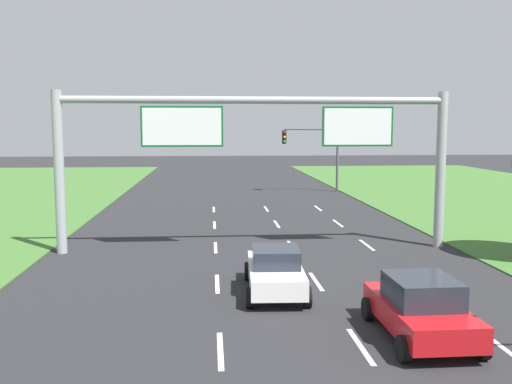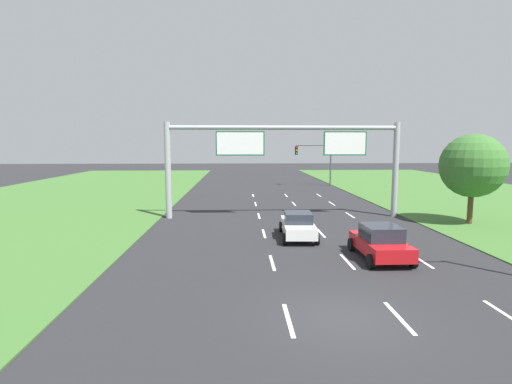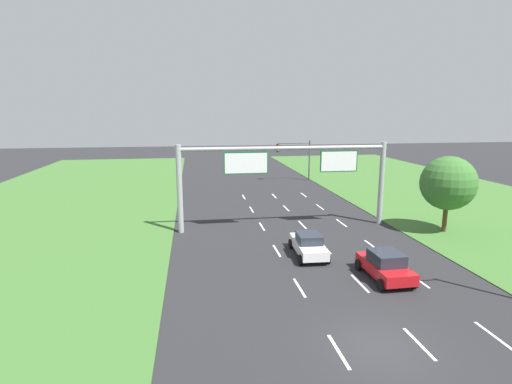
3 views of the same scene
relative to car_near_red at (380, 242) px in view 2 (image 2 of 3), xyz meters
name	(u,v)px [view 2 (image 2 of 3)]	position (x,y,z in m)	size (l,w,h in m)	color
ground_plane	(344,319)	(-3.43, -6.42, -0.80)	(200.00, 200.00, 0.00)	#262628
lane_dashes_inner_left	(272,263)	(-5.18, -0.42, -0.80)	(0.14, 50.40, 0.01)	white
lane_dashes_inner_right	(347,262)	(-1.68, -0.42, -0.80)	(0.14, 50.40, 0.01)	white
lane_dashes_slip	(421,261)	(1.82, -0.42, -0.80)	(0.14, 50.40, 0.01)	white
car_near_red	(380,242)	(0.00, 0.00, 0.00)	(2.15, 4.06, 1.62)	red
car_lead_silver	(298,225)	(-3.28, 4.35, -0.05)	(2.14, 4.37, 1.52)	white
sign_gantry	(285,151)	(-3.31, 10.99, 4.09)	(17.24, 0.44, 7.00)	#9EA0A5
traffic_light_mast	(316,156)	(3.31, 33.11, 3.06)	(4.76, 0.49, 5.60)	#47494F
roadside_tree_mid	(473,166)	(8.92, 7.75, 3.17)	(4.23, 4.23, 6.10)	#513823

